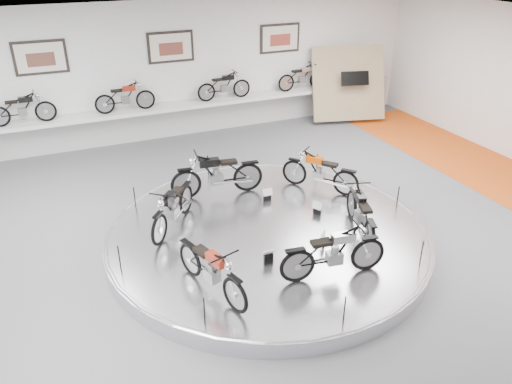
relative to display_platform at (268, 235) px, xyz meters
name	(u,v)px	position (x,y,z in m)	size (l,w,h in m)	color
floor	(274,249)	(0.00, -0.30, -0.15)	(16.00, 16.00, 0.00)	#555558
ceiling	(278,42)	(0.00, -0.30, 3.85)	(16.00, 16.00, 0.00)	white
wall_back	(172,71)	(0.00, 6.70, 1.85)	(16.00, 16.00, 0.00)	white
dado_band	(176,118)	(0.00, 6.68, 0.40)	(15.68, 0.04, 1.10)	#BCBCBA
display_platform	(268,235)	(0.00, 0.00, 0.00)	(6.40, 6.40, 0.30)	silver
platform_rim	(268,230)	(0.00, 0.00, 0.12)	(6.40, 6.40, 0.10)	#B2B2BA
shelf	(177,107)	(0.00, 6.40, 0.85)	(11.00, 0.55, 0.10)	silver
poster_left	(40,58)	(-3.50, 6.66, 2.55)	(1.35, 0.06, 0.88)	beige
poster_center	(171,47)	(0.00, 6.66, 2.55)	(1.35, 0.06, 0.88)	beige
poster_right	(280,38)	(3.50, 6.66, 2.55)	(1.35, 0.06, 0.88)	beige
display_panel	(348,84)	(5.60, 5.80, 1.10)	(2.40, 0.12, 2.40)	tan
shelf_bike_a	(22,111)	(-4.20, 6.40, 1.27)	(1.22, 0.42, 0.73)	black
shelf_bike_b	(125,99)	(-1.50, 6.40, 1.27)	(1.22, 0.42, 0.73)	maroon
shelf_bike_c	(224,88)	(1.50, 6.40, 1.27)	(1.22, 0.42, 0.73)	black
shelf_bike_d	(302,79)	(4.20, 6.40, 1.27)	(1.22, 0.42, 0.73)	#AAABAF
bike_a	(320,171)	(1.82, 1.11, 0.61)	(1.57, 0.55, 0.92)	#D54B03
bike_b	(217,174)	(-0.40, 1.81, 0.67)	(1.78, 0.63, 1.04)	black
bike_c	(173,207)	(-1.69, 0.82, 0.62)	(1.60, 0.56, 0.94)	black
bike_d	(211,269)	(-1.68, -1.43, 0.61)	(1.56, 0.55, 0.92)	maroon
bike_e	(334,252)	(0.36, -1.84, 0.63)	(1.62, 0.57, 0.95)	#AAABAF
bike_f	(361,213)	(1.58, -0.87, 0.61)	(1.57, 0.55, 0.92)	black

